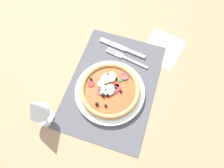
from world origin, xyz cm
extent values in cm
cube|color=#9E7A56|center=(0.00, 0.00, -1.20)|extent=(190.00, 140.00, 2.40)
cube|color=#4C4C51|center=(0.00, 0.00, 0.20)|extent=(44.66, 31.42, 0.40)
cylinder|color=white|center=(-3.47, 0.05, 1.05)|extent=(25.31, 25.31, 1.31)
cylinder|color=tan|center=(-3.47, 0.05, 2.21)|extent=(21.57, 21.57, 1.00)
torus|color=tan|center=(-3.47, 0.05, 3.07)|extent=(21.64, 21.64, 1.80)
cylinder|color=#C64C23|center=(-3.47, 0.05, 2.86)|extent=(17.69, 17.69, 0.30)
ellipsoid|color=beige|center=(-3.87, 0.31, 3.65)|extent=(4.30, 3.87, 1.29)
ellipsoid|color=beige|center=(-2.40, 3.62, 3.45)|extent=(2.92, 2.63, 0.88)
ellipsoid|color=beige|center=(0.25, 2.58, 3.65)|extent=(4.26, 3.83, 1.28)
ellipsoid|color=beige|center=(1.19, 0.97, 3.66)|extent=(4.33, 3.90, 1.30)
ellipsoid|color=beige|center=(-4.55, 1.31, 3.59)|extent=(3.89, 3.50, 1.17)
sphere|color=black|center=(1.00, -0.87, 3.56)|extent=(1.10, 1.10, 1.10)
sphere|color=black|center=(1.63, 2.29, 3.66)|extent=(1.31, 1.31, 1.31)
sphere|color=black|center=(-4.43, 1.19, 3.67)|extent=(1.33, 1.33, 1.33)
sphere|color=black|center=(-1.88, 7.71, 3.53)|extent=(1.05, 1.05, 1.05)
sphere|color=black|center=(-6.40, 1.49, 3.68)|extent=(1.35, 1.35, 1.35)
sphere|color=black|center=(-9.78, -0.57, 3.51)|extent=(1.01, 1.01, 1.01)
sphere|color=black|center=(-3.08, -3.89, 3.53)|extent=(1.05, 1.05, 1.05)
sphere|color=black|center=(-5.93, -0.07, 3.61)|extent=(1.20, 1.20, 1.20)
sphere|color=black|center=(-10.19, 2.45, 3.65)|extent=(1.28, 1.28, 1.28)
torus|color=#8E3D75|center=(2.97, -3.48, 3.26)|extent=(3.17, 3.14, 1.07)
torus|color=#8E3D75|center=(-3.29, -1.28, 3.26)|extent=(3.53, 3.50, 0.95)
torus|color=#8E3D75|center=(-5.18, 2.40, 3.26)|extent=(3.19, 3.19, 0.49)
cylinder|color=#A3281E|center=(-1.37, -0.99, 3.16)|extent=(3.37, 3.37, 0.30)
cylinder|color=#A3281E|center=(-3.50, 7.22, 3.16)|extent=(2.56, 2.56, 0.30)
cylinder|color=#A3281E|center=(-2.20, -2.02, 3.16)|extent=(2.93, 2.93, 0.30)
ellipsoid|color=#2D6B28|center=(-1.74, -0.29, 3.21)|extent=(1.50, 2.85, 0.30)
ellipsoid|color=#2D6B28|center=(1.25, -2.66, 3.21)|extent=(3.07, 2.83, 0.30)
cube|color=#B2B5BA|center=(11.64, -5.21, 0.62)|extent=(2.99, 11.13, 0.44)
cube|color=#B2B5BA|center=(12.93, 1.51, 0.62)|extent=(2.64, 2.89, 0.44)
cube|color=#B2B5BA|center=(14.46, 4.70, 0.62)|extent=(1.13, 4.30, 0.44)
cube|color=#B2B5BA|center=(13.87, 4.81, 0.62)|extent=(1.13, 4.30, 0.44)
cube|color=#B2B5BA|center=(13.28, 4.93, 0.62)|extent=(1.13, 4.30, 0.44)
cube|color=#B2B5BA|center=(12.69, 5.04, 0.62)|extent=(1.13, 4.30, 0.44)
cube|color=#B2B5BA|center=(15.58, -4.45, 0.71)|extent=(2.51, 8.50, 0.62)
cube|color=#B2B5BA|center=(17.04, 5.44, 0.62)|extent=(3.67, 11.77, 0.44)
cylinder|color=silver|center=(-19.20, 18.51, 0.20)|extent=(6.40, 6.40, 0.40)
cylinder|color=silver|center=(-19.20, 18.51, 3.40)|extent=(0.80, 0.80, 6.00)
cone|color=silver|center=(-19.20, 18.51, 10.65)|extent=(7.20, 7.20, 8.50)
cone|color=#4C993D|center=(-19.20, 18.51, 10.38)|extent=(6.14, 6.14, 7.16)
cube|color=silver|center=(21.65, -14.43, 0.18)|extent=(18.95, 17.79, 0.36)
camera|label=1|loc=(-30.31, -9.47, 69.29)|focal=32.62mm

